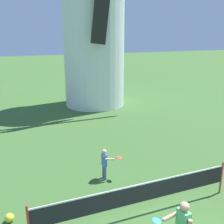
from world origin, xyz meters
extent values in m
cylinder|color=white|center=(2.52, 14.40, 4.80)|extent=(4.13, 4.13, 9.60)
cylinder|color=red|center=(2.74, 2.19, 0.55)|extent=(0.06, 0.06, 1.10)
cube|color=black|center=(-0.24, 2.19, 0.68)|extent=(5.93, 0.01, 0.55)
cube|color=white|center=(-0.24, 2.19, 0.97)|extent=(5.93, 0.02, 0.04)
cube|color=#4CB266|center=(-0.01, 0.48, 0.95)|extent=(0.19, 0.33, 0.59)
sphere|color=tan|center=(-0.01, 0.48, 1.35)|extent=(0.22, 0.22, 0.22)
cylinder|color=tan|center=(-0.22, 0.66, 1.04)|extent=(0.45, 0.11, 0.17)
cylinder|color=#338CCC|center=(-0.39, 0.65, 1.04)|extent=(0.22, 0.03, 0.04)
ellipsoid|color=#338CCC|center=(-0.61, 0.64, 1.04)|extent=(0.19, 0.25, 0.03)
cylinder|color=slate|center=(-0.45, 4.48, 0.26)|extent=(0.10, 0.10, 0.51)
cylinder|color=slate|center=(-0.45, 4.34, 0.26)|extent=(0.10, 0.10, 0.51)
cube|color=#4C7AD1|center=(-0.45, 4.41, 0.74)|extent=(0.14, 0.25, 0.46)
sphere|color=#DBB28E|center=(-0.45, 4.41, 1.05)|extent=(0.17, 0.17, 0.17)
cylinder|color=#DBB28E|center=(-0.45, 4.57, 0.72)|extent=(0.07, 0.07, 0.34)
cylinder|color=#DBB28E|center=(-0.30, 4.26, 0.81)|extent=(0.35, 0.08, 0.13)
cylinder|color=#D84C33|center=(-0.16, 4.26, 0.81)|extent=(0.22, 0.03, 0.04)
ellipsoid|color=#D84C33|center=(0.06, 4.25, 0.81)|extent=(0.19, 0.25, 0.03)
sphere|color=yellow|center=(-3.68, 3.24, 0.13)|extent=(0.26, 0.26, 0.26)
camera|label=1|loc=(-3.39, -3.64, 5.04)|focal=43.20mm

